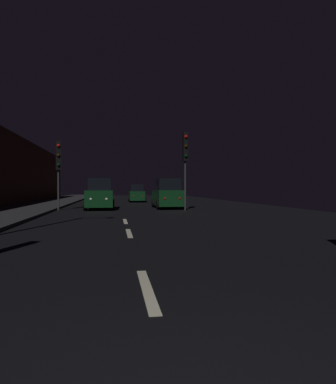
{
  "coord_description": "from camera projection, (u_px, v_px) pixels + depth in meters",
  "views": [
    {
      "loc": [
        -0.47,
        -2.05,
        1.5
      ],
      "look_at": [
        1.9,
        13.15,
        1.31
      ],
      "focal_mm": 32.25,
      "sensor_mm": 36.0,
      "label": 1
    }
  ],
  "objects": [
    {
      "name": "car_distant_taillights",
      "position": [
        137.0,
        194.0,
        36.27
      ],
      "size": [
        1.69,
        3.66,
        1.85
      ],
      "rotation": [
        0.0,
        0.0,
        1.57
      ],
      "color": "#0F3819",
      "rests_on": "ground"
    },
    {
      "name": "traffic_light_far_left",
      "position": [
        58.0,
        161.0,
        22.81
      ],
      "size": [
        0.37,
        0.48,
        4.58
      ],
      "rotation": [
        0.0,
        0.0,
        -1.35
      ],
      "color": "#38383A",
      "rests_on": "ground"
    },
    {
      "name": "car_parked_right_far",
      "position": [
        168.0,
        195.0,
        24.97
      ],
      "size": [
        1.98,
        4.28,
        2.16
      ],
      "rotation": [
        0.0,
        0.0,
        1.57
      ],
      "color": "#0F3819",
      "rests_on": "ground"
    },
    {
      "name": "car_approaching_headlights",
      "position": [
        100.0,
        195.0,
        23.99
      ],
      "size": [
        1.97,
        4.27,
        2.15
      ],
      "rotation": [
        0.0,
        0.0,
        -1.57
      ],
      "color": "#0F3819",
      "rests_on": "ground"
    },
    {
      "name": "sidewalk_left",
      "position": [
        32.0,
        207.0,
        25.33
      ],
      "size": [
        4.4,
        84.0,
        0.15
      ],
      "primitive_type": "cube",
      "color": "#28282B",
      "rests_on": "ground"
    },
    {
      "name": "ground",
      "position": [
        121.0,
        207.0,
        26.33
      ],
      "size": [
        25.3,
        84.0,
        0.02
      ],
      "primitive_type": "cube",
      "color": "black"
    },
    {
      "name": "lane_centerline",
      "position": [
        130.0,
        236.0,
        10.56
      ],
      "size": [
        0.16,
        12.51,
        0.01
      ],
      "color": "beige",
      "rests_on": "ground"
    },
    {
      "name": "traffic_light_far_right",
      "position": [
        185.0,
        153.0,
        22.7
      ],
      "size": [
        0.33,
        0.47,
        5.16
      ],
      "rotation": [
        0.0,
        0.0,
        -1.49
      ],
      "color": "#38383A",
      "rests_on": "ground"
    }
  ]
}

